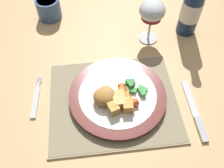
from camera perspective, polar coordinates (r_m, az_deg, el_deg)
name	(u,v)px	position (r m, az deg, el deg)	size (l,w,h in m)	color
ground_plane	(105,143)	(1.43, -1.54, -13.27)	(6.00, 6.00, 0.00)	brown
dining_table	(101,68)	(0.86, -2.48, 3.68)	(1.41, 0.86, 0.74)	tan
placemat	(113,101)	(0.68, 0.29, -3.86)	(0.35, 0.29, 0.01)	#CCB789
dinner_plate	(118,96)	(0.67, 1.29, -2.72)	(0.26, 0.26, 0.02)	white
breaded_croquettes	(104,96)	(0.64, -1.80, -2.71)	(0.07, 0.08, 0.04)	#B77F3D
green_beans_pile	(132,86)	(0.67, 4.59, -0.43)	(0.07, 0.06, 0.02)	#4CA84C
glazed_carrots	(126,98)	(0.64, 3.26, -3.20)	(0.05, 0.09, 0.02)	#CC5119
fork	(36,99)	(0.71, -16.99, -3.40)	(0.02, 0.14, 0.01)	silver
table_knife	(196,115)	(0.69, 18.66, -6.75)	(0.02, 0.19, 0.01)	silver
wine_glass	(152,12)	(0.78, 9.13, 15.86)	(0.08, 0.08, 0.14)	silver
bottle	(193,4)	(0.83, 18.04, 16.96)	(0.06, 0.06, 0.28)	navy
roast_potatoes	(121,103)	(0.63, 2.06, -4.35)	(0.07, 0.07, 0.03)	#E5BC66
drinking_cup	(49,8)	(0.92, -14.30, 16.50)	(0.08, 0.08, 0.07)	#385684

